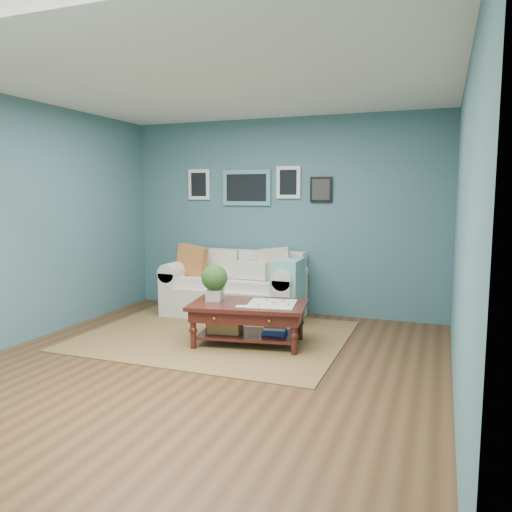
% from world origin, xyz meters
% --- Properties ---
extents(room_shell, '(5.00, 5.02, 2.70)m').
position_xyz_m(room_shell, '(-0.01, 0.06, 1.36)').
color(room_shell, brown).
rests_on(room_shell, ground).
extents(area_rug, '(2.98, 2.38, 0.01)m').
position_xyz_m(area_rug, '(-0.34, 1.01, 0.01)').
color(area_rug, brown).
rests_on(area_rug, ground).
extents(loveseat, '(1.91, 0.87, 0.98)m').
position_xyz_m(loveseat, '(-0.44, 2.03, 0.40)').
color(loveseat, beige).
rests_on(loveseat, ground).
extents(coffee_table, '(1.36, 0.93, 0.88)m').
position_xyz_m(coffee_table, '(0.08, 0.83, 0.39)').
color(coffee_table, '#35160F').
rests_on(coffee_table, ground).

